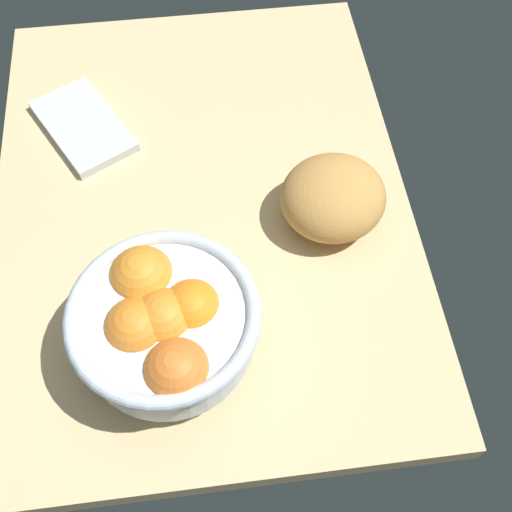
{
  "coord_description": "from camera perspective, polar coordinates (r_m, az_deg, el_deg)",
  "views": [
    {
      "loc": [
        -49.79,
        -0.93,
        65.67
      ],
      "look_at": [
        -12.99,
        -5.51,
        5.0
      ],
      "focal_mm": 44.19,
      "sensor_mm": 36.0,
      "label": 1
    }
  ],
  "objects": [
    {
      "name": "bread_loaf",
      "position": [
        0.78,
        6.99,
        5.28
      ],
      "size": [
        15.84,
        16.2,
        7.92
      ],
      "primitive_type": "ellipsoid",
      "rotation": [
        0.0,
        0.0,
        1.87
      ],
      "color": "#C78E47",
      "rests_on": "ground"
    },
    {
      "name": "ground_plane",
      "position": [
        0.84,
        -4.87,
        4.82
      ],
      "size": [
        72.43,
        53.07,
        3.0
      ],
      "primitive_type": "cube",
      "color": "#D9BA86"
    },
    {
      "name": "fruit_bowl",
      "position": [
        0.66,
        -8.31,
        -6.09
      ],
      "size": [
        20.09,
        20.09,
        10.7
      ],
      "color": "silver",
      "rests_on": "ground"
    },
    {
      "name": "napkin_folded",
      "position": [
        0.92,
        -15.38,
        11.27
      ],
      "size": [
        18.19,
        15.43,
        1.31
      ],
      "primitive_type": "cube",
      "rotation": [
        0.0,
        0.0,
        0.5
      ],
      "color": "silver",
      "rests_on": "ground"
    }
  ]
}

